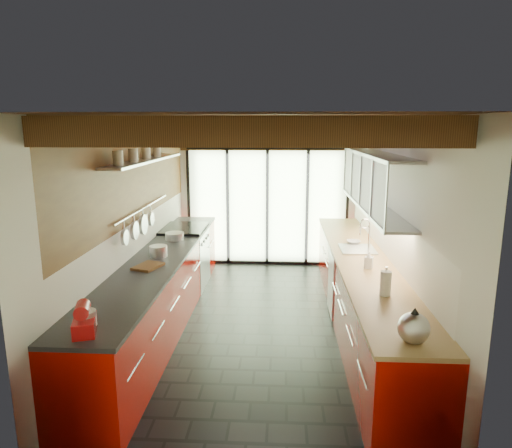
{
  "coord_description": "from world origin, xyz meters",
  "views": [
    {
      "loc": [
        0.27,
        -5.5,
        2.51
      ],
      "look_at": [
        -0.07,
        0.4,
        1.25
      ],
      "focal_mm": 32.0,
      "sensor_mm": 36.0,
      "label": 1
    }
  ],
  "objects_px": {
    "paper_towel": "(386,284)",
    "bowl": "(354,242)",
    "kettle": "(414,326)",
    "soap_bottle": "(369,260)",
    "stand_mixer": "(85,320)"
  },
  "relations": [
    {
      "from": "paper_towel",
      "to": "soap_bottle",
      "type": "relative_size",
      "value": 1.42
    },
    {
      "from": "stand_mixer",
      "to": "bowl",
      "type": "bearing_deg",
      "value": 49.3
    },
    {
      "from": "paper_towel",
      "to": "stand_mixer",
      "type": "bearing_deg",
      "value": -159.41
    },
    {
      "from": "kettle",
      "to": "paper_towel",
      "type": "xyz_separation_m",
      "value": [
        0.0,
        0.96,
        -0.0
      ]
    },
    {
      "from": "stand_mixer",
      "to": "kettle",
      "type": "distance_m",
      "value": 2.54
    },
    {
      "from": "kettle",
      "to": "soap_bottle",
      "type": "height_order",
      "value": "kettle"
    },
    {
      "from": "stand_mixer",
      "to": "soap_bottle",
      "type": "xyz_separation_m",
      "value": [
        2.54,
        1.82,
        -0.0
      ]
    },
    {
      "from": "stand_mixer",
      "to": "soap_bottle",
      "type": "relative_size",
      "value": 1.61
    },
    {
      "from": "paper_towel",
      "to": "bowl",
      "type": "xyz_separation_m",
      "value": [
        0.0,
        2.0,
        -0.1
      ]
    },
    {
      "from": "stand_mixer",
      "to": "kettle",
      "type": "xyz_separation_m",
      "value": [
        2.54,
        -0.01,
        0.02
      ]
    },
    {
      "from": "bowl",
      "to": "paper_towel",
      "type": "bearing_deg",
      "value": -90.0
    },
    {
      "from": "paper_towel",
      "to": "soap_bottle",
      "type": "distance_m",
      "value": 0.87
    },
    {
      "from": "stand_mixer",
      "to": "bowl",
      "type": "xyz_separation_m",
      "value": [
        2.54,
        2.95,
        -0.08
      ]
    },
    {
      "from": "kettle",
      "to": "bowl",
      "type": "bearing_deg",
      "value": 90.0
    },
    {
      "from": "kettle",
      "to": "bowl",
      "type": "relative_size",
      "value": 1.8
    }
  ]
}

